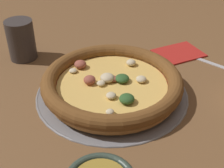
# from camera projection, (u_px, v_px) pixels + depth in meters

# --- Properties ---
(ground_plane) EXTENTS (3.00, 3.00, 0.00)m
(ground_plane) POSITION_uv_depth(u_px,v_px,m) (112.00, 93.00, 0.71)
(ground_plane) COLOR brown
(pizza_tray) EXTENTS (0.34, 0.34, 0.01)m
(pizza_tray) POSITION_uv_depth(u_px,v_px,m) (112.00, 92.00, 0.71)
(pizza_tray) COLOR gray
(pizza_tray) RESTS_ON ground_plane
(pizza) EXTENTS (0.31, 0.31, 0.04)m
(pizza) POSITION_uv_depth(u_px,v_px,m) (112.00, 83.00, 0.69)
(pizza) COLOR #BC7F42
(pizza) RESTS_ON pizza_tray
(drinking_cup) EXTENTS (0.07, 0.07, 0.11)m
(drinking_cup) POSITION_uv_depth(u_px,v_px,m) (21.00, 40.00, 0.81)
(drinking_cup) COLOR #383333
(drinking_cup) RESTS_ON ground_plane
(napkin) EXTENTS (0.13, 0.11, 0.01)m
(napkin) POSITION_uv_depth(u_px,v_px,m) (179.00, 52.00, 0.86)
(napkin) COLOR #B2231E
(napkin) RESTS_ON ground_plane
(fork) EXTENTS (0.11, 0.17, 0.00)m
(fork) POSITION_uv_depth(u_px,v_px,m) (200.00, 59.00, 0.83)
(fork) COLOR #B7B7BC
(fork) RESTS_ON ground_plane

